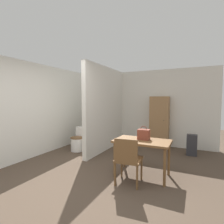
# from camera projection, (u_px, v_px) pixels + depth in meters

# --- Properties ---
(ground_plane) EXTENTS (16.00, 16.00, 0.00)m
(ground_plane) POSITION_uv_depth(u_px,v_px,m) (71.00, 191.00, 2.93)
(ground_plane) COLOR #4C3D30
(wall_back) EXTENTS (5.02, 0.12, 2.50)m
(wall_back) POSITION_uv_depth(u_px,v_px,m) (138.00, 108.00, 6.13)
(wall_back) COLOR silver
(wall_back) RESTS_ON ground_plane
(wall_left) EXTENTS (0.12, 4.60, 2.50)m
(wall_left) POSITION_uv_depth(u_px,v_px,m) (54.00, 109.00, 5.36)
(wall_left) COLOR silver
(wall_left) RESTS_ON ground_plane
(partition_wall) EXTENTS (0.12, 2.31, 2.50)m
(partition_wall) POSITION_uv_depth(u_px,v_px,m) (106.00, 109.00, 5.30)
(partition_wall) COLOR silver
(partition_wall) RESTS_ON ground_plane
(dining_table) EXTENTS (1.09, 0.64, 0.73)m
(dining_table) POSITION_uv_depth(u_px,v_px,m) (142.00, 145.00, 3.48)
(dining_table) COLOR brown
(dining_table) RESTS_ON ground_plane
(wooden_chair) EXTENTS (0.50, 0.50, 0.86)m
(wooden_chair) POSITION_uv_depth(u_px,v_px,m) (128.00, 158.00, 3.13)
(wooden_chair) COLOR brown
(wooden_chair) RESTS_ON ground_plane
(toilet) EXTENTS (0.41, 0.56, 0.69)m
(toilet) POSITION_uv_depth(u_px,v_px,m) (79.00, 141.00, 5.27)
(toilet) COLOR white
(toilet) RESTS_ON ground_plane
(handbag) EXTENTS (0.23, 0.17, 0.28)m
(handbag) POSITION_uv_depth(u_px,v_px,m) (144.00, 134.00, 3.52)
(handbag) COLOR brown
(handbag) RESTS_ON dining_table
(wooden_cabinet) EXTENTS (0.58, 0.39, 1.63)m
(wooden_cabinet) POSITION_uv_depth(u_px,v_px,m) (159.00, 122.00, 5.57)
(wooden_cabinet) COLOR #997047
(wooden_cabinet) RESTS_ON ground_plane
(space_heater) EXTENTS (0.27, 0.20, 0.58)m
(space_heater) POSITION_uv_depth(u_px,v_px,m) (192.00, 145.00, 4.79)
(space_heater) COLOR #2D2D33
(space_heater) RESTS_ON ground_plane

